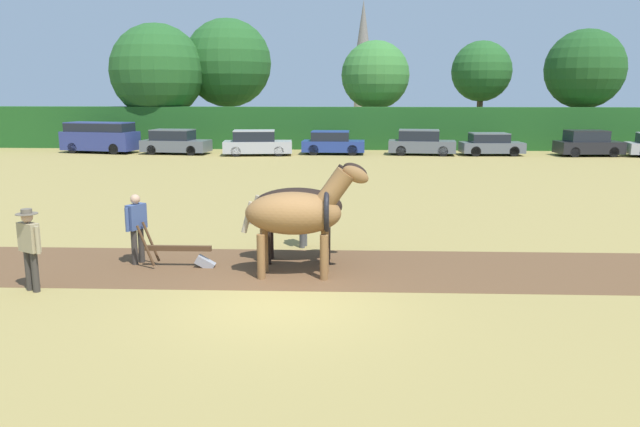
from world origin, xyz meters
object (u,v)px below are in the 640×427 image
at_px(tree_center, 481,72).
at_px(draft_horse_lead_right, 302,206).
at_px(parked_car_right, 491,144).
at_px(tree_center_left, 375,75).
at_px(tree_center_right, 585,69).
at_px(draft_horse_lead_left, 299,213).
at_px(parked_car_center_left, 257,143).
at_px(parked_car_far_right, 588,144).
at_px(parked_car_center, 333,143).
at_px(parked_car_center_right, 421,143).
at_px(parked_car_left, 175,142).
at_px(parked_van, 100,137).
at_px(farmer_onlooker_left, 29,243).
at_px(plow, 184,253).
at_px(church_spire, 363,60).
at_px(farmer_beside_team, 303,214).
at_px(farmer_at_plow, 137,224).
at_px(tree_left, 228,63).
at_px(tree_far_left, 157,71).

height_order(tree_center, draft_horse_lead_right, tree_center).
bearing_deg(parked_car_right, tree_center_left, 134.48).
bearing_deg(tree_center_right, tree_center_left, 178.19).
bearing_deg(draft_horse_lead_left, tree_center, 72.17).
height_order(tree_center_left, parked_car_center_left, tree_center_left).
bearing_deg(parked_car_far_right, tree_center_right, 70.29).
xyz_separation_m(parked_car_center, parked_car_center_right, (5.65, -0.06, 0.04)).
height_order(tree_center_right, parked_car_left, tree_center_right).
bearing_deg(parked_car_center, parked_van, -179.46).
bearing_deg(farmer_onlooker_left, parked_van, 48.98).
bearing_deg(plow, parked_van, 114.95).
bearing_deg(draft_horse_lead_left, parked_car_left, 110.52).
height_order(draft_horse_lead_left, draft_horse_lead_right, draft_horse_lead_left).
relative_size(church_spire, draft_horse_lead_right, 5.07).
bearing_deg(plow, parked_car_center, 83.76).
bearing_deg(parked_car_right, parked_car_center_left, 179.97).
relative_size(tree_center_right, farmer_beside_team, 5.36).
bearing_deg(farmer_at_plow, parked_car_center, 107.48).
bearing_deg(farmer_at_plow, tree_center, 92.24).
bearing_deg(parked_van, draft_horse_lead_left, -49.01).
bearing_deg(parked_car_left, tree_left, 84.31).
distance_m(tree_center_right, plow, 38.44).
relative_size(plow, farmer_beside_team, 1.14).
bearing_deg(parked_van, parked_car_center_left, 5.33).
distance_m(plow, parked_car_far_right, 32.18).
bearing_deg(farmer_onlooker_left, parked_car_center, 19.00).
xyz_separation_m(tree_left, draft_horse_lead_left, (8.79, -35.05, -4.68)).
bearing_deg(parked_car_center, tree_center_left, 66.92).
height_order(tree_left, draft_horse_lead_left, tree_left).
height_order(farmer_beside_team, parked_van, parked_van).
xyz_separation_m(parked_car_left, parked_car_center, (10.19, 0.47, -0.03)).
distance_m(parked_car_left, parked_car_center, 10.20).
relative_size(church_spire, parked_car_center, 3.62).
relative_size(farmer_at_plow, farmer_beside_team, 1.07).
bearing_deg(parked_car_center, draft_horse_lead_left, -88.49).
xyz_separation_m(tree_center, draft_horse_lead_left, (-10.21, -34.32, -3.99)).
relative_size(tree_far_left, tree_center_right, 1.06).
distance_m(tree_left, parked_car_center_left, 11.08).
bearing_deg(tree_center_right, parked_car_center_right, -153.12).
bearing_deg(parked_car_center_right, tree_center_right, 32.02).
distance_m(tree_far_left, parked_car_center_left, 11.43).
bearing_deg(parked_car_right, draft_horse_lead_right, -114.28).
relative_size(plow, farmer_at_plow, 1.06).
xyz_separation_m(tree_center_left, parked_car_far_right, (13.22, -6.53, -4.37)).
xyz_separation_m(church_spire, farmer_beside_team, (-1.76, -60.38, -6.71)).
bearing_deg(tree_far_left, draft_horse_lead_right, -66.74).
bearing_deg(plow, tree_far_left, 107.34).
bearing_deg(parked_car_center, parked_car_center_left, -167.87).
relative_size(farmer_at_plow, parked_car_center_left, 0.37).
xyz_separation_m(plow, parked_car_right, (12.37, 26.49, 0.36)).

